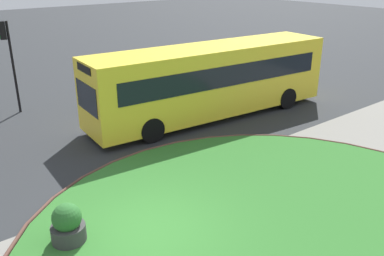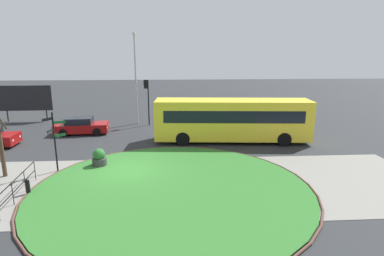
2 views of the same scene
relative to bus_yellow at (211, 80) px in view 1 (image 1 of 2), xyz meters
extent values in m
plane|color=#282B2D|center=(-7.05, -5.79, -1.71)|extent=(120.00, 120.00, 0.00)
cylinder|color=#2D6B28|center=(-4.53, -8.39, -1.66)|extent=(13.72, 13.72, 0.10)
torus|color=brown|center=(-4.53, -8.39, -1.66)|extent=(14.03, 14.03, 0.11)
cube|color=yellow|center=(0.00, 0.00, 0.02)|extent=(11.59, 3.33, 2.91)
cube|color=black|center=(-0.09, -1.22, 0.42)|extent=(10.03, 0.82, 0.88)
cube|color=black|center=(0.10, 1.22, 0.42)|extent=(10.03, 0.82, 0.88)
cube|color=black|center=(-5.71, 0.46, 0.16)|extent=(0.18, 1.98, 1.10)
cube|color=black|center=(-5.71, 0.46, 1.25)|extent=(0.13, 1.33, 0.28)
cylinder|color=black|center=(-3.73, -0.82, -1.21)|extent=(1.02, 0.38, 1.00)
cylinder|color=black|center=(-3.55, 1.40, -1.21)|extent=(1.02, 0.38, 1.00)
cylinder|color=black|center=(3.56, -1.40, -1.21)|extent=(1.02, 0.38, 1.00)
cylinder|color=black|center=(3.74, 0.82, -1.21)|extent=(1.02, 0.38, 1.00)
cylinder|color=black|center=(-6.63, 6.01, 0.37)|extent=(0.11, 0.11, 4.17)
cube|color=black|center=(-6.83, 6.04, 2.07)|extent=(0.30, 0.30, 0.78)
sphere|color=green|center=(-6.98, 6.06, 1.83)|extent=(0.16, 0.16, 0.16)
cylinder|color=#383838|center=(-8.83, -4.85, -1.45)|extent=(0.85, 0.85, 0.52)
sphere|color=#286028|center=(-8.83, -4.85, -0.96)|extent=(0.72, 0.72, 0.72)
camera|label=1|loc=(-11.77, -13.46, 4.79)|focal=38.94mm
camera|label=2|loc=(-4.46, -23.04, 4.98)|focal=29.78mm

